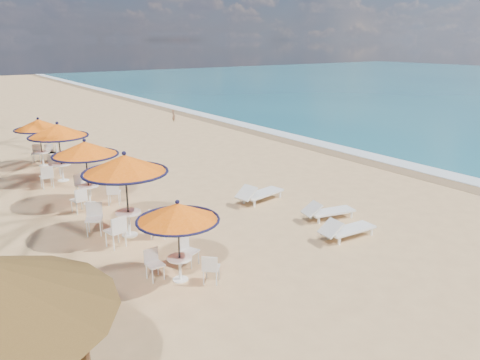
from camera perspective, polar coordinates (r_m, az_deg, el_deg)
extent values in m
plane|color=tan|center=(14.66, 10.38, -6.79)|extent=(160.00, 160.00, 0.00)
cube|color=white|center=(27.73, 9.42, 4.45)|extent=(1.20, 140.00, 0.04)
cube|color=olive|center=(27.12, 8.05, 4.23)|extent=(1.40, 140.00, 0.02)
cylinder|color=black|center=(11.63, -7.45, -7.57)|extent=(0.04, 0.04, 2.04)
cone|color=orange|center=(11.33, -7.61, -3.89)|extent=(2.04, 2.04, 0.44)
torus|color=black|center=(11.40, -7.57, -4.85)|extent=(2.04, 2.04, 0.06)
sphere|color=black|center=(11.24, -7.66, -2.66)|extent=(0.11, 0.11, 0.11)
cylinder|color=white|center=(11.81, -7.38, -9.42)|extent=(0.62, 0.62, 0.04)
cylinder|color=white|center=(11.94, -7.33, -10.68)|extent=(0.07, 0.07, 0.62)
cylinder|color=black|center=(14.45, -13.61, -1.92)|extent=(0.06, 0.06, 2.55)
cone|color=orange|center=(14.18, -13.88, 1.91)|extent=(2.55, 2.55, 0.56)
torus|color=black|center=(14.24, -13.81, 0.92)|extent=(2.56, 2.56, 0.08)
sphere|color=black|center=(14.10, -13.97, 3.18)|extent=(0.13, 0.13, 0.13)
cylinder|color=white|center=(14.63, -13.47, -3.86)|extent=(0.78, 0.78, 0.04)
cylinder|color=white|center=(14.76, -13.37, -5.19)|extent=(0.09, 0.09, 0.78)
cylinder|color=black|center=(17.73, -18.11, 0.79)|extent=(0.05, 0.05, 2.34)
cone|color=orange|center=(17.51, -18.38, 3.67)|extent=(2.34, 2.34, 0.51)
torus|color=black|center=(17.56, -18.31, 2.93)|extent=(2.34, 2.34, 0.07)
sphere|color=black|center=(17.45, -18.47, 4.61)|extent=(0.12, 0.12, 0.12)
cylinder|color=white|center=(17.86, -17.97, -0.68)|extent=(0.71, 0.71, 0.04)
cylinder|color=white|center=(17.96, -17.88, -1.70)|extent=(0.08, 0.08, 0.71)
cylinder|color=black|center=(21.08, -21.06, 3.10)|extent=(0.05, 0.05, 2.45)
cone|color=orange|center=(20.90, -21.33, 5.66)|extent=(2.45, 2.45, 0.53)
torus|color=black|center=(20.94, -21.26, 5.00)|extent=(2.45, 2.45, 0.07)
sphere|color=black|center=(20.85, -21.42, 6.49)|extent=(0.13, 0.13, 0.13)
cylinder|color=white|center=(21.20, -20.92, 1.79)|extent=(0.75, 0.75, 0.04)
cylinder|color=white|center=(21.28, -20.82, 0.88)|extent=(0.09, 0.09, 0.75)
cylinder|color=black|center=(24.03, -23.12, 4.19)|extent=(0.05, 0.05, 2.24)
cone|color=orange|center=(23.88, -23.35, 6.24)|extent=(2.24, 2.24, 0.49)
torus|color=black|center=(23.92, -23.29, 5.71)|extent=(2.24, 2.24, 0.07)
sphere|color=black|center=(23.84, -23.43, 6.91)|extent=(0.12, 0.12, 0.12)
cylinder|color=white|center=(24.13, -22.99, 3.12)|extent=(0.68, 0.68, 0.04)
cylinder|color=white|center=(24.20, -22.91, 2.38)|extent=(0.08, 0.08, 0.68)
cube|color=white|center=(14.65, 13.32, -5.85)|extent=(1.66, 0.69, 0.07)
cube|color=white|center=(14.05, 11.00, -5.78)|extent=(0.58, 0.62, 0.40)
cube|color=white|center=(14.71, 13.28, -6.40)|extent=(0.06, 0.06, 0.23)
cube|color=white|center=(16.02, 11.11, -3.77)|extent=(1.66, 0.88, 0.06)
cube|color=white|center=(15.54, 8.74, -3.49)|extent=(0.63, 0.67, 0.39)
cube|color=white|center=(16.07, 11.08, -4.27)|extent=(0.06, 0.06, 0.22)
cube|color=white|center=(17.47, 2.75, -1.63)|extent=(1.85, 0.96, 0.07)
cube|color=white|center=(16.78, 0.76, -1.57)|extent=(0.70, 0.74, 0.44)
cube|color=white|center=(17.52, 2.74, -2.14)|extent=(0.06, 0.06, 0.25)
cylinder|color=brown|center=(9.22, -22.47, -15.11)|extent=(0.15, 0.15, 2.22)
imported|color=#8F6449|center=(35.03, -8.09, 7.83)|extent=(0.25, 0.36, 0.95)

